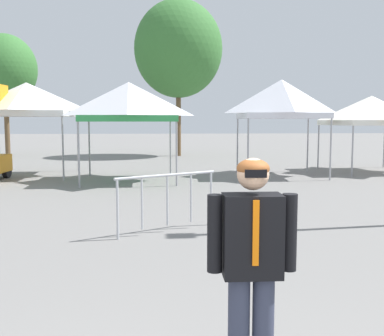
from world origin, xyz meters
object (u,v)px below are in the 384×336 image
(tree_behind_tents_center, at_px, (178,49))
(tree_behind_tents_left, at_px, (5,69))
(canopy_tent_left_of_center, at_px, (371,111))
(canopy_tent_behind_left, at_px, (281,99))
(canopy_tent_far_right, at_px, (27,100))
(canopy_tent_behind_right, at_px, (129,102))
(crowd_barrier_by_lift, at_px, (167,191))
(person_foreground, at_px, (252,261))

(tree_behind_tents_center, relative_size, tree_behind_tents_left, 1.27)
(canopy_tent_left_of_center, bearing_deg, canopy_tent_behind_left, -165.18)
(canopy_tent_far_right, relative_size, canopy_tent_behind_right, 1.03)
(canopy_tent_behind_right, bearing_deg, crowd_barrier_by_lift, -81.67)
(person_foreground, height_order, tree_behind_tents_left, tree_behind_tents_left)
(tree_behind_tents_center, height_order, tree_behind_tents_left, tree_behind_tents_center)
(tree_behind_tents_left, height_order, crowd_barrier_by_lift, tree_behind_tents_left)
(canopy_tent_behind_left, distance_m, tree_behind_tents_left, 17.17)
(canopy_tent_far_right, xyz_separation_m, canopy_tent_behind_right, (3.79, -1.70, -0.14))
(tree_behind_tents_center, xyz_separation_m, tree_behind_tents_left, (-9.88, 0.85, -1.13))
(canopy_tent_far_right, bearing_deg, tree_behind_tents_left, 110.81)
(canopy_tent_behind_right, xyz_separation_m, crowd_barrier_by_lift, (1.08, -7.41, -1.91))
(canopy_tent_far_right, bearing_deg, crowd_barrier_by_lift, -61.84)
(canopy_tent_far_right, height_order, canopy_tent_behind_right, canopy_tent_far_right)
(person_foreground, relative_size, crowd_barrier_by_lift, 0.96)
(canopy_tent_far_right, distance_m, canopy_tent_behind_left, 9.30)
(canopy_tent_behind_left, distance_m, tree_behind_tents_center, 11.01)
(canopy_tent_left_of_center, relative_size, person_foreground, 1.88)
(canopy_tent_far_right, distance_m, canopy_tent_left_of_center, 13.20)
(canopy_tent_behind_left, distance_m, crowd_barrier_by_lift, 9.72)
(canopy_tent_far_right, relative_size, crowd_barrier_by_lift, 1.85)
(canopy_tent_left_of_center, height_order, tree_behind_tents_left, tree_behind_tents_left)
(canopy_tent_left_of_center, distance_m, person_foreground, 16.67)
(person_foreground, bearing_deg, canopy_tent_left_of_center, 61.82)
(tree_behind_tents_center, bearing_deg, canopy_tent_behind_left, -71.94)
(canopy_tent_behind_left, relative_size, crowd_barrier_by_lift, 1.91)
(canopy_tent_behind_right, relative_size, person_foreground, 1.86)
(canopy_tent_far_right, bearing_deg, canopy_tent_left_of_center, 1.51)
(canopy_tent_behind_right, relative_size, tree_behind_tents_left, 0.48)
(canopy_tent_behind_left, relative_size, tree_behind_tents_center, 0.40)
(tree_behind_tents_center, bearing_deg, person_foreground, -91.62)
(canopy_tent_left_of_center, height_order, tree_behind_tents_center, tree_behind_tents_center)
(canopy_tent_far_right, distance_m, canopy_tent_behind_right, 4.15)
(canopy_tent_far_right, height_order, canopy_tent_left_of_center, canopy_tent_far_right)
(tree_behind_tents_center, bearing_deg, crowd_barrier_by_lift, -93.55)
(canopy_tent_left_of_center, xyz_separation_m, crowd_barrier_by_lift, (-8.32, -9.45, -1.68))
(person_foreground, distance_m, crowd_barrier_by_lift, 5.22)
(canopy_tent_far_right, xyz_separation_m, tree_behind_tents_left, (-3.86, 10.16, 2.14))
(tree_behind_tents_left, xyz_separation_m, crowd_barrier_by_lift, (8.73, -19.27, -4.18))
(tree_behind_tents_center, bearing_deg, canopy_tent_far_right, -122.88)
(person_foreground, distance_m, tree_behind_tents_center, 24.15)
(canopy_tent_far_right, bearing_deg, tree_behind_tents_center, 57.12)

